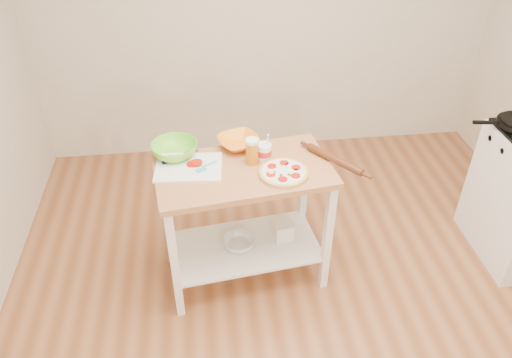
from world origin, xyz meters
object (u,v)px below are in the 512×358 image
at_px(green_bowl, 174,150).
at_px(shelf_bin, 283,230).
at_px(shelf_glass_bowl, 239,243).
at_px(prep_island, 244,202).
at_px(knife, 176,158).
at_px(orange_bowl, 239,142).
at_px(cutting_board, 188,166).
at_px(pizza, 283,173).
at_px(beer_pint, 252,151).
at_px(yogurt_tub, 264,152).
at_px(rolling_pin, 335,160).
at_px(spatula, 206,167).

bearing_deg(green_bowl, shelf_bin, -11.51).
xyz_separation_m(green_bowl, shelf_glass_bowl, (0.37, -0.20, -0.65)).
relative_size(prep_island, shelf_glass_bowl, 5.34).
height_order(knife, orange_bowl, orange_bowl).
bearing_deg(green_bowl, cutting_board, -59.73).
height_order(pizza, green_bowl, green_bowl).
relative_size(shelf_glass_bowl, shelf_bin, 1.72).
height_order(prep_island, cutting_board, cutting_board).
bearing_deg(beer_pint, prep_island, -134.89).
height_order(beer_pint, shelf_glass_bowl, beer_pint).
relative_size(knife, shelf_glass_bowl, 1.10).
height_order(prep_island, pizza, pizza).
height_order(yogurt_tub, shelf_bin, yogurt_tub).
bearing_deg(rolling_pin, spatula, 177.74).
relative_size(knife, yogurt_tub, 1.20).
height_order(cutting_board, orange_bowl, orange_bowl).
xyz_separation_m(rolling_pin, shelf_bin, (-0.29, 0.06, -0.60)).
distance_m(beer_pint, shelf_bin, 0.70).
bearing_deg(pizza, spatula, 165.58).
xyz_separation_m(spatula, knife, (-0.18, 0.12, 0.00)).
xyz_separation_m(pizza, green_bowl, (-0.64, 0.28, 0.03)).
height_order(spatula, beer_pint, beer_pint).
distance_m(green_bowl, rolling_pin, 1.00).
bearing_deg(rolling_pin, prep_island, 179.56).
distance_m(pizza, shelf_glass_bowl, 0.68).
relative_size(cutting_board, shelf_bin, 3.42).
bearing_deg(shelf_glass_bowl, cutting_board, 168.18).
distance_m(rolling_pin, shelf_bin, 0.67).
height_order(orange_bowl, yogurt_tub, yogurt_tub).
relative_size(pizza, yogurt_tub, 1.53).
bearing_deg(green_bowl, beer_pint, -15.76).
bearing_deg(yogurt_tub, knife, 173.77).
relative_size(prep_island, green_bowl, 3.96).
bearing_deg(shelf_bin, pizza, -106.17).
relative_size(pizza, shelf_glass_bowl, 1.39).
relative_size(pizza, rolling_pin, 0.72).
xyz_separation_m(green_bowl, rolling_pin, (0.98, -0.20, -0.02)).
xyz_separation_m(cutting_board, orange_bowl, (0.33, 0.20, 0.02)).
bearing_deg(rolling_pin, orange_bowl, 155.42).
distance_m(knife, rolling_pin, 0.98).
height_order(orange_bowl, green_bowl, green_bowl).
relative_size(cutting_board, yogurt_tub, 2.18).
bearing_deg(spatula, knife, 120.14).
xyz_separation_m(pizza, knife, (-0.64, 0.24, 0.00)).
bearing_deg(cutting_board, yogurt_tub, 8.72).
relative_size(cutting_board, shelf_glass_bowl, 1.99).
bearing_deg(orange_bowl, beer_pint, -71.82).
distance_m(knife, orange_bowl, 0.42).
relative_size(green_bowl, shelf_glass_bowl, 1.35).
xyz_separation_m(prep_island, orange_bowl, (-0.01, 0.26, 0.29)).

